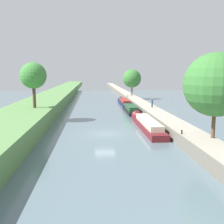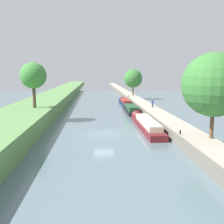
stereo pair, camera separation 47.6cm
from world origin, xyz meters
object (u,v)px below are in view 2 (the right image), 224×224
(narrowboat_maroon, at_px, (146,124))
(narrowboat_navy, at_px, (125,102))
(narrowboat_black, at_px, (131,109))
(person_walking, at_px, (152,103))
(mooring_bollard_far, at_px, (129,96))
(mooring_bollard_near, at_px, (180,132))

(narrowboat_maroon, height_order, narrowboat_navy, narrowboat_maroon)
(narrowboat_black, xyz_separation_m, person_walking, (3.79, -1.81, 1.45))
(person_walking, distance_m, mooring_bollard_far, 20.87)
(narrowboat_black, bearing_deg, narrowboat_maroon, -89.75)
(person_walking, bearing_deg, narrowboat_black, 154.45)
(narrowboat_navy, bearing_deg, narrowboat_black, -90.97)
(narrowboat_navy, height_order, mooring_bollard_far, mooring_bollard_far)
(narrowboat_black, height_order, mooring_bollard_far, mooring_bollard_far)
(narrowboat_maroon, height_order, mooring_bollard_near, mooring_bollard_near)
(narrowboat_maroon, height_order, mooring_bollard_far, mooring_bollard_far)
(narrowboat_black, bearing_deg, mooring_bollard_far, 83.96)
(narrowboat_black, height_order, mooring_bollard_near, mooring_bollard_near)
(narrowboat_navy, relative_size, mooring_bollard_near, 29.96)
(narrowboat_maroon, bearing_deg, mooring_bollard_far, 86.70)
(mooring_bollard_near, bearing_deg, mooring_bollard_far, 90.00)
(person_walking, height_order, mooring_bollard_near, person_walking)
(narrowboat_black, distance_m, mooring_bollard_far, 19.09)
(narrowboat_navy, bearing_deg, mooring_bollard_far, 74.62)
(mooring_bollard_far, bearing_deg, mooring_bollard_near, -90.00)
(narrowboat_maroon, xyz_separation_m, mooring_bollard_near, (1.94, -8.84, 0.77))
(narrowboat_maroon, bearing_deg, person_walking, 73.97)
(narrowboat_navy, xyz_separation_m, person_walking, (3.58, -14.24, 1.44))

